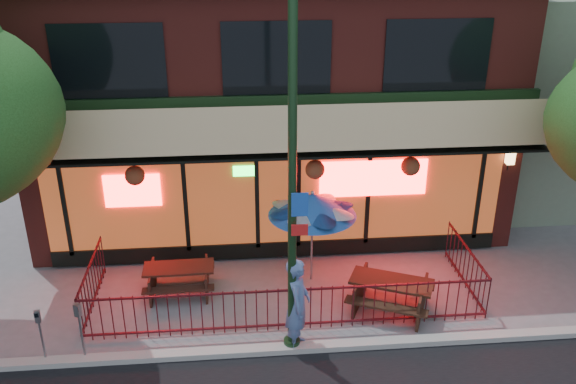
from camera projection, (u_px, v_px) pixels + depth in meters
The scene contains 12 objects.
ground at pixel (290, 335), 12.44m from camera, with size 80.00×80.00×0.00m, color gray.
curb at pixel (292, 348), 11.96m from camera, with size 80.00×0.25×0.12m, color #999993.
restaurant_building at pixel (267, 61), 17.24m from camera, with size 12.96×9.49×8.05m.
neighbor_building at pixel (554, 88), 18.97m from camera, with size 6.00×7.00×6.00m, color slate.
patio_fence at pixel (288, 295), 12.64m from camera, with size 8.44×2.62×1.00m.
street_light at pixel (292, 204), 10.80m from camera, with size 0.43×0.32×7.00m.
picnic_table_left at pixel (179, 276), 13.71m from camera, with size 1.59×1.23×0.67m.
picnic_table_right at pixel (391, 290), 13.07m from camera, with size 2.13×1.92×0.74m.
patio_umbrella at pixel (312, 205), 13.61m from camera, with size 2.00×2.00×2.28m.
pedestrian at pixel (298, 304), 11.73m from camera, with size 0.72×0.47×1.97m, color #4D679B.
parking_meter_near at pixel (80, 323), 11.40m from camera, with size 0.14×0.13×1.27m.
parking_meter_far at pixel (40, 328), 11.37m from camera, with size 0.12×0.11×1.17m.
Camera 1 is at (-0.96, -10.13, 7.73)m, focal length 38.00 mm.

